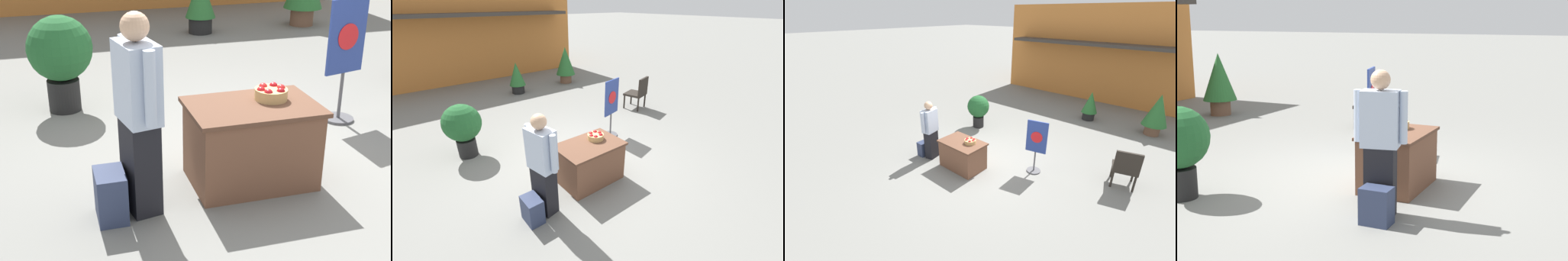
# 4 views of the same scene
# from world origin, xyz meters

# --- Properties ---
(ground_plane) EXTENTS (120.00, 120.00, 0.00)m
(ground_plane) POSITION_xyz_m (0.00, 0.00, 0.00)
(ground_plane) COLOR slate
(display_table) EXTENTS (1.16, 0.77, 0.76)m
(display_table) POSITION_xyz_m (-0.35, -0.65, 0.38)
(display_table) COLOR brown
(display_table) RESTS_ON ground_plane
(apple_basket) EXTENTS (0.30, 0.30, 0.13)m
(apple_basket) POSITION_xyz_m (-0.15, -0.57, 0.82)
(apple_basket) COLOR tan
(apple_basket) RESTS_ON display_table
(person_visitor) EXTENTS (0.34, 0.60, 1.67)m
(person_visitor) POSITION_xyz_m (-1.40, -0.86, 0.85)
(person_visitor) COLOR black
(person_visitor) RESTS_ON ground_plane
(backpack) EXTENTS (0.24, 0.34, 0.42)m
(backpack) POSITION_xyz_m (-1.67, -0.93, 0.21)
(backpack) COLOR #2D3856
(backpack) RESTS_ON ground_plane
(poster_board) EXTENTS (0.52, 0.36, 1.42)m
(poster_board) POSITION_xyz_m (1.19, 0.44, 0.76)
(poster_board) COLOR #4C4C51
(poster_board) RESTS_ON ground_plane
(potted_plant_far_right) EXTENTS (0.78, 0.78, 1.17)m
(potted_plant_far_right) POSITION_xyz_m (-1.88, 1.65, 0.71)
(potted_plant_far_right) COLOR black
(potted_plant_far_right) RESTS_ON ground_plane
(potted_plant_far_left) EXTENTS (0.57, 0.57, 1.10)m
(potted_plant_far_left) POSITION_xyz_m (0.85, 5.01, 0.60)
(potted_plant_far_left) COLOR black
(potted_plant_far_left) RESTS_ON ground_plane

